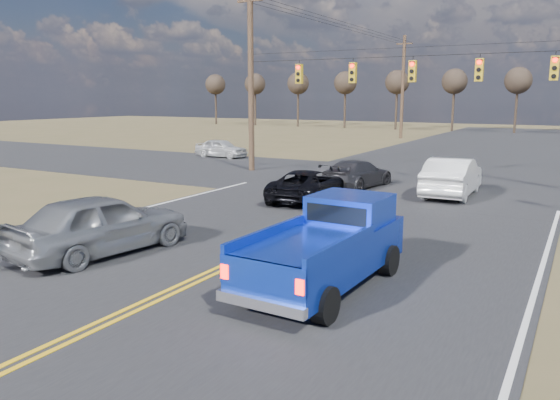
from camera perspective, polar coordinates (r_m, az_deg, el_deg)
The scene contains 12 objects.
ground at distance 11.70m, azimuth -13.14°, elevation -10.28°, with size 160.00×160.00×0.00m, color brown.
road_main at distance 19.90m, azimuth 6.64°, elevation -1.32°, with size 14.00×120.00×0.02m, color #28282B.
road_cross at distance 27.34m, azimuth 13.18°, elevation 1.77°, with size 120.00×12.00×0.02m, color #28282B.
signal_gantry at distance 26.70m, azimuth 14.58°, elevation 12.41°, with size 19.60×4.83×10.00m.
utility_poles at distance 26.09m, azimuth 13.05°, elevation 12.89°, with size 19.60×58.32×10.00m.
treeline at distance 35.75m, azimuth 17.76°, elevation 12.78°, with size 87.00×117.80×7.40m.
pickup_truck at distance 11.99m, azimuth 5.01°, elevation -4.88°, with size 2.17×5.10×1.89m.
silver_suv at distance 15.23m, azimuth -18.19°, elevation -2.35°, with size 1.95×4.85×1.65m, color gray.
black_suv at distance 21.91m, azimuth 2.88°, elevation 1.54°, with size 2.10×4.55×1.26m, color black.
white_car_queue at distance 24.11m, azimuth 17.54°, elevation 2.33°, with size 1.72×4.94×1.63m, color white.
dgrey_car_queue at distance 25.43m, azimuth 8.08°, elevation 2.73°, with size 1.78×4.37×1.27m, color #323237.
cross_car_west at distance 37.87m, azimuth -6.17°, elevation 5.40°, with size 3.75×1.51×1.28m, color silver.
Camera 1 is at (7.50, -7.96, 4.15)m, focal length 35.00 mm.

